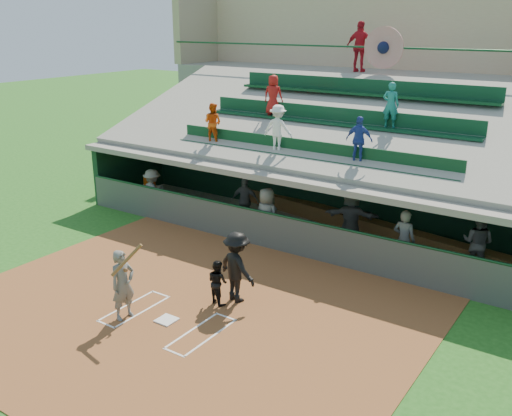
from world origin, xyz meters
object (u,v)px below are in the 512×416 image
Objects in this scene: batter_at_plate at (123,284)px; home_plate at (167,320)px; white_table at (150,196)px; catcher at (218,282)px; water_cooler at (149,181)px.

home_plate is at bearing 25.06° from batter_at_plate.
white_table is at bearing 136.37° from home_plate.
white_table is (-6.33, 6.03, 0.35)m from home_plate.
batter_at_plate reaches higher than home_plate.
batter_at_plate is 1.76× the size of catcher.
batter_at_plate is 2.51× the size of white_table.
home_plate is at bearing -43.72° from water_cooler.
white_table is (-6.77, 4.67, -0.19)m from catcher.
white_table reaches higher than home_plate.
home_plate is 0.39× the size of catcher.
catcher is 2.57× the size of water_cooler.
catcher reaches higher than white_table.
catcher is 8.23m from white_table.
catcher is at bearing -34.82° from water_cooler.
water_cooler is at bearing 130.08° from batter_at_plate.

